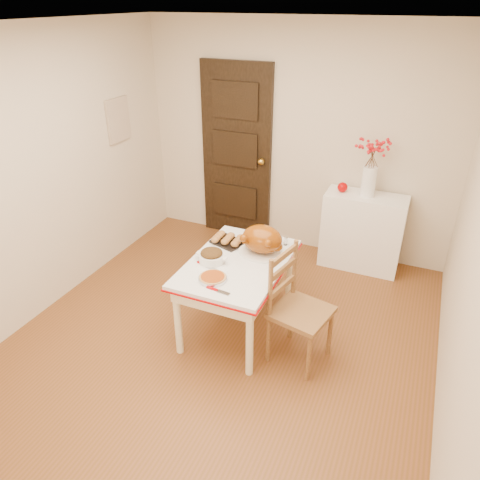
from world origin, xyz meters
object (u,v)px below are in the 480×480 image
at_px(sideboard, 362,232).
at_px(chair_oak, 302,310).
at_px(turkey_platter, 262,240).
at_px(pumpkin_pie, 213,277).
at_px(kitchen_table, 238,295).

bearing_deg(sideboard, chair_oak, -96.35).
relative_size(turkey_platter, pumpkin_pie, 1.85).
bearing_deg(chair_oak, kitchen_table, 87.71).
height_order(kitchen_table, turkey_platter, turkey_platter).
height_order(chair_oak, turkey_platter, chair_oak).
relative_size(sideboard, pumpkin_pie, 3.76).
xyz_separation_m(chair_oak, pumpkin_pie, (-0.69, -0.17, 0.23)).
bearing_deg(turkey_platter, sideboard, 51.22).
xyz_separation_m(kitchen_table, turkey_platter, (0.14, 0.20, 0.48)).
bearing_deg(kitchen_table, chair_oak, -14.81).
xyz_separation_m(sideboard, pumpkin_pie, (-0.87, -1.84, 0.30)).
bearing_deg(turkey_platter, kitchen_table, -136.60).
xyz_separation_m(sideboard, kitchen_table, (-0.81, -1.51, -0.07)).
bearing_deg(sideboard, turkey_platter, -116.98).
distance_m(turkey_platter, pumpkin_pie, 0.58).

